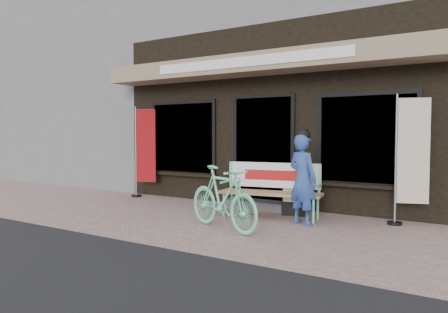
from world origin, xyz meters
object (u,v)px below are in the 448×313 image
Objects in this scene: bench at (272,186)px; nobori_cream at (410,158)px; nobori_red at (144,151)px; person at (303,177)px; menu_stand at (294,192)px; bicycle at (223,198)px.

nobori_cream is (2.11, 0.59, 0.52)m from bench.
nobori_red reaches higher than bench.
person is at bearing -168.24° from nobori_cream.
nobori_cream is 2.49× the size of menu_stand.
nobori_red is (-3.31, 1.84, 0.58)m from bicycle.
nobori_cream reaches higher than menu_stand.
bicycle is 3.01m from nobori_cream.
bicycle is at bearing -109.25° from bench.
person reaches higher than bench.
person is 1.35m from bicycle.
bench is 1.17× the size of person.
person is 1.70m from nobori_cream.
bench is 0.74m from person.
person is 4.27m from nobori_red.
bench is at bearing 177.51° from nobori_cream.
bench is 0.86× the size of nobori_cream.
menu_stand is at bearing -21.57° from nobori_red.
person is 0.74× the size of nobori_red.
menu_stand is (0.45, 1.58, -0.05)m from bicycle.
bench is at bearing -27.26° from nobori_red.
bench is 2.15× the size of menu_stand.
menu_stand is (0.26, 0.34, -0.13)m from bench.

